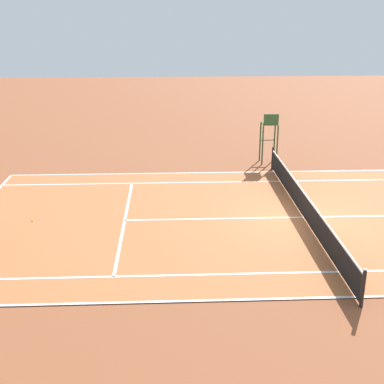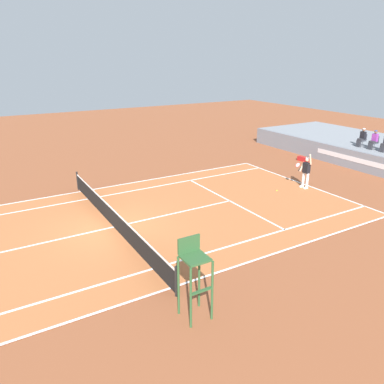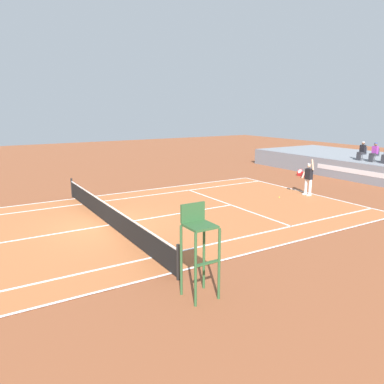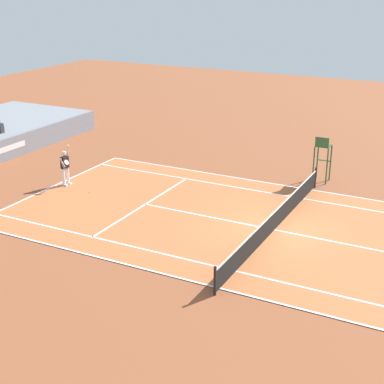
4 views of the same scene
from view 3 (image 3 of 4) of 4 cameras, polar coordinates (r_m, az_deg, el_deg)
The scene contains 10 objects.
ground_plane at distance 16.09m, azimuth -12.58°, elevation -5.01°, with size 80.00×80.00×0.00m, color brown.
court at distance 16.08m, azimuth -12.58°, elevation -4.98°, with size 11.08×23.88×0.03m.
net at distance 15.94m, azimuth -12.67°, elevation -3.23°, with size 11.98×0.10×1.07m.
barrier_wall at distance 26.79m, azimuth 24.85°, elevation 2.55°, with size 21.35×0.25×1.29m.
spectator_seated_0 at distance 28.47m, azimuth 24.47°, elevation 5.68°, with size 0.44×0.60×1.26m.
spectator_seated_1 at distance 27.96m, azimuth 26.02°, elevation 5.43°, with size 0.44×0.60×1.26m.
tennis_player at distance 21.86m, azimuth 17.31°, elevation 2.05°, with size 0.78×0.62×2.08m.
tennis_ball at distance 21.04m, azimuth 13.17°, elevation -0.78°, with size 0.07×0.07×0.07m, color #D1E533.
umpire_chair at distance 9.54m, azimuth 1.01°, elevation -7.21°, with size 0.77×0.77×2.44m.
equipment_bag at distance 28.14m, azimuth 16.60°, elevation 2.63°, with size 0.92×0.38×0.32m.
Camera 3 is at (14.58, -4.82, 4.79)m, focal length 34.97 mm.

